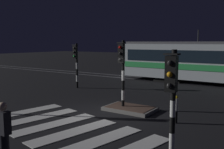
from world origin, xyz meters
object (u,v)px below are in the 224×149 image
at_px(traffic_light_corner_far_left, 76,59).
at_px(bollard_island_edge, 176,109).
at_px(traffic_light_corner_near_right, 172,91).
at_px(traffic_light_median_centre, 122,65).
at_px(pedestrian_waiting_at_kerb, 4,134).

relative_size(traffic_light_corner_far_left, bollard_island_edge, 2.81).
relative_size(traffic_light_corner_near_right, traffic_light_median_centre, 0.92).
height_order(traffic_light_corner_near_right, traffic_light_corner_far_left, traffic_light_corner_far_left).
bearing_deg(traffic_light_corner_near_right, pedestrian_waiting_at_kerb, -145.41).
bearing_deg(traffic_light_corner_far_left, pedestrian_waiting_at_kerb, -57.40).
relative_size(traffic_light_corner_far_left, pedestrian_waiting_at_kerb, 1.83).
distance_m(traffic_light_median_centre, bollard_island_edge, 3.32).
height_order(traffic_light_median_centre, pedestrian_waiting_at_kerb, traffic_light_median_centre).
xyz_separation_m(traffic_light_median_centre, traffic_light_corner_far_left, (-5.83, 3.36, -0.11)).
height_order(traffic_light_corner_near_right, pedestrian_waiting_at_kerb, traffic_light_corner_near_right).
relative_size(traffic_light_corner_near_right, bollard_island_edge, 2.72).
bearing_deg(bollard_island_edge, traffic_light_median_centre, 169.23).
height_order(traffic_light_corner_far_left, pedestrian_waiting_at_kerb, traffic_light_corner_far_left).
bearing_deg(traffic_light_median_centre, traffic_light_corner_far_left, 150.05).
xyz_separation_m(traffic_light_median_centre, bollard_island_edge, (2.85, -0.54, -1.61)).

